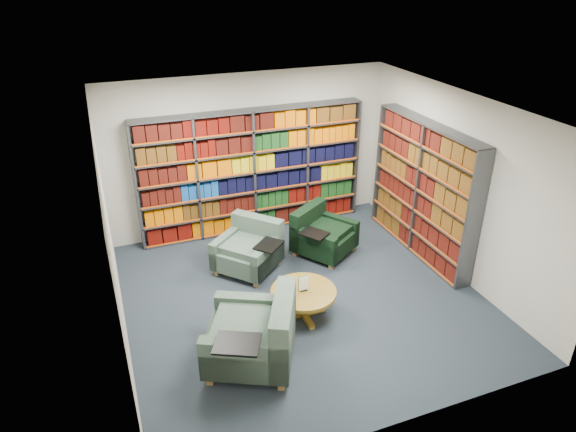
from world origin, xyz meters
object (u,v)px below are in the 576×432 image
object	(u,v)px
chair_green_right	(320,235)
coffee_table	(303,296)
chair_teal_front	(258,337)
chair_teal_left	(250,249)

from	to	relation	value
chair_green_right	coffee_table	distance (m)	1.79
chair_green_right	chair_teal_front	distance (m)	2.81
chair_teal_front	chair_green_right	bearing A→B (deg)	50.41
chair_green_right	chair_teal_front	size ratio (longest dim) A/B	0.85
chair_teal_left	coffee_table	distance (m)	1.51
chair_teal_front	coffee_table	world-z (taller)	chair_teal_front
chair_teal_front	chair_teal_left	bearing A→B (deg)	75.43
chair_teal_left	chair_green_right	bearing A→B (deg)	1.97
chair_green_right	coffee_table	bearing A→B (deg)	-121.57
chair_teal_front	coffee_table	xyz separation A→B (m)	(0.85, 0.64, -0.04)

